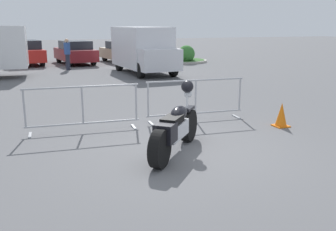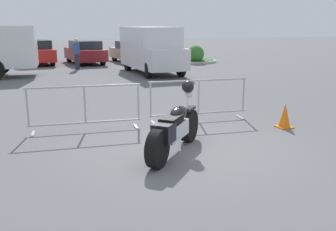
{
  "view_description": "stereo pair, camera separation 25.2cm",
  "coord_description": "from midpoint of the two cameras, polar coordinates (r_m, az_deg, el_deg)",
  "views": [
    {
      "loc": [
        -2.86,
        -6.43,
        2.4
      ],
      "look_at": [
        -0.24,
        0.32,
        0.65
      ],
      "focal_mm": 40.0,
      "sensor_mm": 36.0,
      "label": 1
    },
    {
      "loc": [
        -2.62,
        -6.52,
        2.4
      ],
      "look_at": [
        -0.24,
        0.32,
        0.65
      ],
      "focal_mm": 40.0,
      "sensor_mm": 36.0,
      "label": 2
    }
  ],
  "objects": [
    {
      "name": "crowd_barrier_near",
      "position": [
        8.78,
        -13.68,
        1.1
      ],
      "size": [
        2.59,
        0.62,
        1.07
      ],
      "rotation": [
        0.0,
        0.0,
        -0.07
      ],
      "color": "#9EA0A5",
      "rests_on": "ground"
    },
    {
      "name": "parked_car_maroon",
      "position": [
        24.61,
        -14.25,
        9.31
      ],
      "size": [
        2.28,
        4.46,
        1.45
      ],
      "rotation": [
        0.0,
        0.0,
        1.7
      ],
      "color": "maroon",
      "rests_on": "ground"
    },
    {
      "name": "parked_car_red",
      "position": [
        25.09,
        -21.28,
        8.95
      ],
      "size": [
        2.37,
        4.63,
        1.51
      ],
      "rotation": [
        0.0,
        0.0,
        1.7
      ],
      "color": "#B21E19",
      "rests_on": "ground"
    },
    {
      "name": "motorcycle",
      "position": [
        7.12,
        0.15,
        -1.87
      ],
      "size": [
        1.68,
        1.87,
        1.32
      ],
      "rotation": [
        0.0,
        0.0,
        0.85
      ],
      "color": "black",
      "rests_on": "ground"
    },
    {
      "name": "planter_island",
      "position": [
        25.16,
        2.05,
        8.95
      ],
      "size": [
        3.59,
        3.59,
        1.14
      ],
      "color": "#ADA89E",
      "rests_on": "ground"
    },
    {
      "name": "traffic_cone",
      "position": [
        9.42,
        16.17,
        0.08
      ],
      "size": [
        0.34,
        0.34,
        0.59
      ],
      "color": "orange",
      "rests_on": "ground"
    },
    {
      "name": "ground_plane",
      "position": [
        7.43,
        1.64,
        -5.26
      ],
      "size": [
        120.0,
        120.0,
        0.0
      ],
      "primitive_type": "plane",
      "color": "#5B5B5E"
    },
    {
      "name": "pedestrian",
      "position": [
        21.42,
        -15.42,
        9.16
      ],
      "size": [
        0.48,
        0.48,
        1.69
      ],
      "rotation": [
        0.0,
        0.0,
        3.77
      ],
      "color": "#262838",
      "rests_on": "ground"
    },
    {
      "name": "parked_car_tan",
      "position": [
        25.15,
        -7.43,
        9.61
      ],
      "size": [
        2.16,
        4.23,
        1.37
      ],
      "rotation": [
        0.0,
        0.0,
        1.7
      ],
      "color": "tan",
      "rests_on": "ground"
    },
    {
      "name": "crowd_barrier_far",
      "position": [
        9.56,
        3.47,
        2.47
      ],
      "size": [
        2.59,
        0.62,
        1.07
      ],
      "rotation": [
        0.0,
        0.0,
        -0.07
      ],
      "color": "#9EA0A5",
      "rests_on": "ground"
    },
    {
      "name": "delivery_van",
      "position": [
        19.36,
        -4.23,
        10.14
      ],
      "size": [
        2.22,
        5.1,
        2.31
      ],
      "rotation": [
        0.0,
        0.0,
        -1.52
      ],
      "color": "silver",
      "rests_on": "ground"
    }
  ]
}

